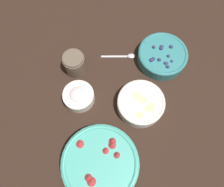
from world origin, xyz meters
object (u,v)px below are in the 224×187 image
Objects in this scene: bowl_blueberries at (162,56)px; bowl_bananas at (141,103)px; jar_chocolate at (75,64)px; bowl_cream at (79,96)px; bowl_strawberries at (100,163)px.

bowl_blueberries is 1.13× the size of bowl_bananas.
jar_chocolate is (0.31, -0.13, 0.01)m from bowl_blueberries.
bowl_bananas is 1.49× the size of bowl_cream.
bowl_cream is 1.24× the size of jar_chocolate.
bowl_blueberries and bowl_cream have the same top height.
bowl_blueberries is (-0.40, -0.24, -0.01)m from bowl_strawberries.
bowl_bananas is at bearing -153.34° from bowl_strawberries.
bowl_strawberries is 0.46m from bowl_blueberries.
bowl_bananas is 0.29m from jar_chocolate.
bowl_strawberries is 0.25m from bowl_cream.
bowl_strawberries is at bearing 80.78° from bowl_cream.
bowl_strawberries is 1.30× the size of bowl_blueberries.
bowl_strawberries is at bearing 77.15° from jar_chocolate.
jar_chocolate is (-0.04, -0.12, 0.01)m from bowl_cream.
bowl_cream is at bearing -1.23° from bowl_blueberries.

